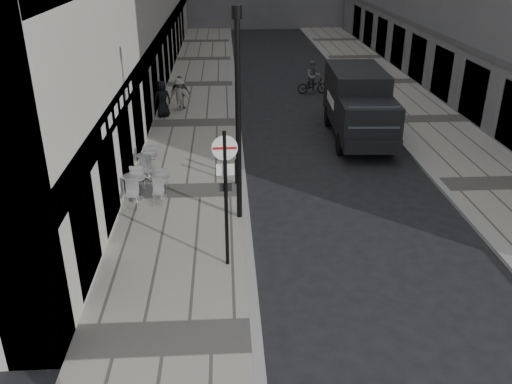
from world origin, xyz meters
TOP-DOWN VIEW (x-y plane):
  - sidewalk at (-2.00, 18.00)m, footprint 4.00×60.00m
  - far_sidewalk at (9.00, 18.00)m, footprint 4.00×60.00m
  - sign_post at (-0.60, 5.61)m, footprint 0.64×0.10m
  - lamppost at (-0.20, 8.31)m, footprint 0.28×0.28m
  - bollard_near at (-0.15, 11.45)m, footprint 0.11×0.11m
  - bollard_far at (-0.22, 10.85)m, footprint 0.12×0.12m
  - panel_van at (5.19, 15.80)m, footprint 2.55×6.23m
  - cyclist at (4.41, 23.44)m, footprint 1.75×0.70m
  - pedestrian_a at (-2.81, 20.30)m, footprint 1.08×0.73m
  - pedestrian_b at (-2.83, 20.08)m, footprint 1.18×0.87m
  - pedestrian_c at (-3.60, 19.08)m, footprint 1.02×0.89m
  - cafe_table_near at (-3.60, 9.70)m, footprint 0.78×1.76m
  - cafe_table_mid at (-2.80, 9.89)m, footprint 0.66×1.50m
  - cafe_table_far at (-3.42, 11.63)m, footprint 0.76×1.72m

SIDE VIEW (x-z plane):
  - sidewalk at x=-2.00m, z-range 0.00..0.12m
  - far_sidewalk at x=9.00m, z-range 0.00..0.12m
  - bollard_near at x=-0.15m, z-range 0.12..0.98m
  - bollard_far at x=-0.22m, z-range 0.12..0.98m
  - cafe_table_mid at x=-2.80m, z-range 0.13..0.98m
  - cafe_table_far at x=-3.42m, z-range 0.13..1.10m
  - cafe_table_near at x=-3.60m, z-range 0.13..1.13m
  - cyclist at x=4.41m, z-range -0.20..1.65m
  - pedestrian_b at x=-2.83m, z-range 0.12..1.75m
  - pedestrian_a at x=-2.81m, z-range 0.12..1.83m
  - pedestrian_c at x=-3.60m, z-range 0.12..1.87m
  - panel_van at x=5.19m, z-range 0.18..3.07m
  - sign_post at x=-0.60m, z-range 0.64..4.35m
  - lamppost at x=-0.20m, z-range 0.47..6.76m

